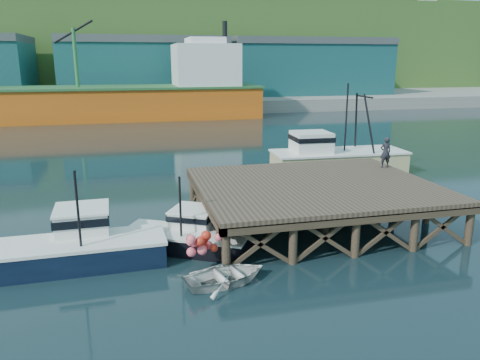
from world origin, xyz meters
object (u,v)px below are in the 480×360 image
object	(u,v)px
trawler	(336,155)
dockworker	(385,152)
dinghy	(226,275)
boat_black	(188,234)
boat_navy	(83,243)

from	to	relation	value
trawler	dockworker	bearing A→B (deg)	-91.06
trawler	dinghy	size ratio (longest dim) A/B	3.14
boat_black	trawler	distance (m)	17.25
boat_navy	dinghy	xyz separation A→B (m)	(5.43, -3.31, -0.51)
boat_navy	dockworker	bearing A→B (deg)	14.30
dinghy	dockworker	world-z (taller)	dockworker
trawler	boat_navy	bearing A→B (deg)	-142.34
boat_black	dinghy	world-z (taller)	boat_black
boat_navy	trawler	size ratio (longest dim) A/B	0.68
boat_navy	dockworker	world-z (taller)	boat_navy
boat_navy	dinghy	distance (m)	6.38
boat_navy	dockworker	size ratio (longest dim) A/B	3.75
dinghy	dockworker	size ratio (longest dim) A/B	1.76
boat_black	boat_navy	bearing A→B (deg)	-143.83
boat_black	trawler	world-z (taller)	trawler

